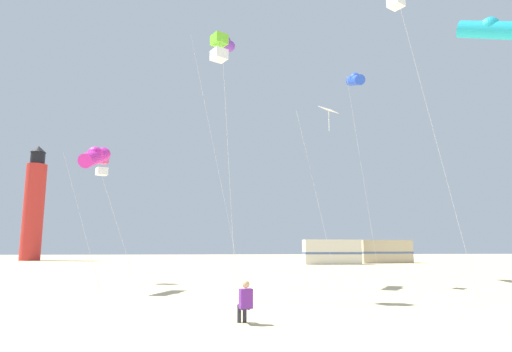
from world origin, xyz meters
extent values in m
cube|color=#722D99|center=(-0.95, 6.03, 0.68)|extent=(0.38, 0.30, 0.52)
sphere|color=#D8A87F|center=(-0.95, 6.03, 1.06)|extent=(0.20, 0.20, 0.20)
cylinder|color=#2D2D38|center=(-0.91, 6.22, 0.44)|extent=(0.21, 0.38, 0.13)
cylinder|color=#2D2D38|center=(-0.95, 6.38, 0.21)|extent=(0.11, 0.11, 0.42)
cylinder|color=#2D2D38|center=(-1.07, 6.18, 0.44)|extent=(0.21, 0.38, 0.13)
cylinder|color=#2D2D38|center=(-1.11, 6.34, 0.21)|extent=(0.11, 0.11, 0.42)
cylinder|color=silver|center=(7.65, 20.58, 6.68)|extent=(1.64, 0.09, 13.37)
cylinder|color=blue|center=(7.69, 21.40, 13.37)|extent=(0.82, 2.52, 1.48)
sphere|color=blue|center=(7.69, 21.40, 13.52)|extent=(0.76, 0.76, 0.76)
cylinder|color=silver|center=(-1.28, 11.23, 5.30)|extent=(0.74, 0.94, 10.60)
cube|color=#72D12D|center=(-1.74, 11.59, 10.95)|extent=(0.82, 0.82, 0.44)
cube|color=white|center=(-1.74, 11.59, 10.25)|extent=(0.82, 0.82, 0.44)
cylinder|color=silver|center=(-7.37, 19.10, 3.42)|extent=(1.99, 2.44, 6.84)
cube|color=#E54C8C|center=(-8.58, 20.09, 7.19)|extent=(0.82, 0.82, 0.44)
cube|color=white|center=(-8.58, 20.09, 6.49)|extent=(0.82, 0.82, 0.44)
cylinder|color=silver|center=(-1.86, 16.62, 6.98)|extent=(2.97, 0.94, 13.96)
cylinder|color=purple|center=(-1.40, 18.09, 13.96)|extent=(1.42, 2.59, 1.48)
sphere|color=purple|center=(-1.40, 18.09, 14.11)|extent=(0.76, 0.76, 0.76)
cylinder|color=silver|center=(6.70, 9.69, 6.70)|extent=(3.32, 0.91, 13.39)
cube|color=white|center=(6.25, 11.34, 13.04)|extent=(0.82, 0.82, 0.44)
cylinder|color=#1EB2D1|center=(9.16, 9.22, 10.72)|extent=(2.29, 2.23, 1.48)
sphere|color=#1EB2D1|center=(9.16, 9.22, 10.87)|extent=(0.76, 0.76, 0.76)
cylinder|color=silver|center=(3.43, 15.93, 4.82)|extent=(1.55, 2.06, 9.63)
cube|color=white|center=(4.45, 16.70, 9.63)|extent=(1.22, 1.22, 0.40)
cylinder|color=white|center=(4.45, 16.70, 8.98)|extent=(0.04, 0.04, 1.10)
cylinder|color=silver|center=(-7.87, 14.36, 3.20)|extent=(2.14, 0.26, 6.41)
cylinder|color=#D826A5|center=(-7.75, 15.43, 6.41)|extent=(0.99, 2.56, 1.48)
sphere|color=#D826A5|center=(-7.75, 15.43, 6.56)|extent=(0.76, 0.76, 0.76)
cylinder|color=red|center=(-28.08, 59.44, 7.00)|extent=(2.80, 2.80, 14.00)
cylinder|color=black|center=(-28.08, 59.44, 14.90)|extent=(2.00, 2.00, 1.80)
cone|color=black|center=(-28.08, 59.44, 16.30)|extent=(2.20, 2.20, 1.00)
cube|color=beige|center=(11.65, 43.19, 1.40)|extent=(6.47, 2.50, 2.80)
cube|color=#4C608C|center=(11.65, 43.19, 1.26)|extent=(6.51, 2.54, 0.24)
cube|color=#C6B28C|center=(19.24, 46.31, 1.40)|extent=(6.53, 2.69, 2.80)
cube|color=#4C608C|center=(19.24, 46.31, 1.26)|extent=(6.57, 2.73, 0.24)
camera|label=1|loc=(-1.83, -6.03, 2.10)|focal=30.23mm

